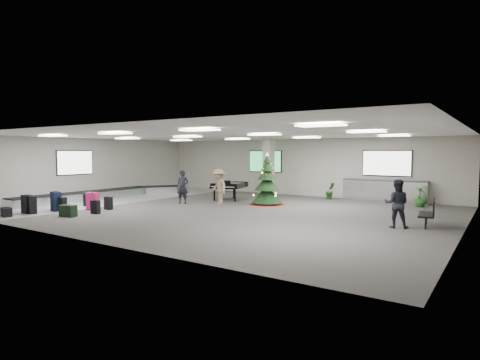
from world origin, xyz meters
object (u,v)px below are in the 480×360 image
Objects in this scene: pink_suitcase at (93,201)px; traveler_b at (219,186)px; potted_plant_left at (330,191)px; service_counter at (384,191)px; christmas_tree at (267,187)px; traveler_bench at (397,204)px; grand_piano at (229,185)px; bench at (430,211)px; baggage_carousel at (104,194)px; potted_plant_right at (420,197)px; traveler_a at (182,187)px.

traveler_b reaches higher than pink_suitcase.
traveler_b is at bearing -127.67° from potted_plant_left.
service_counter is 5.99m from christmas_tree.
grand_piano is at bearing -30.24° from traveler_bench.
service_counter reaches higher than grand_piano.
bench is at bearing -14.78° from christmas_tree.
service_counter is 1.65× the size of christmas_tree.
service_counter is (12.84, 6.73, 0.33)m from baggage_carousel.
traveler_bench is at bearing -144.85° from bench.
traveler_b reaches higher than grand_piano.
potted_plant_left is (-4.70, 6.35, -0.35)m from traveler_bench.
potted_plant_left is (-2.61, -0.52, -0.10)m from service_counter.
grand_piano reaches higher than baggage_carousel.
traveler_bench is (11.60, 2.99, 0.41)m from pink_suitcase.
potted_plant_left is at bearing 22.98° from grand_piano.
grand_piano is (-6.84, -3.66, 0.20)m from service_counter.
potted_plant_left is at bearing 64.96° from christmas_tree.
grand_piano is 1.42× the size of bench.
baggage_carousel is 12.53× the size of pink_suitcase.
potted_plant_left is at bearing -64.03° from traveler_bench.
potted_plant_right is (6.14, 3.05, -0.39)m from christmas_tree.
grand_piano is at bearing -151.82° from service_counter.
traveler_a is 10.86m from potted_plant_right.
baggage_carousel is at bearing -152.33° from service_counter.
bench is at bearing 2.41° from baggage_carousel.
bench is at bearing -77.32° from potted_plant_right.
traveler_bench is 1.75× the size of potted_plant_right.
traveler_b is at bearing -139.99° from service_counter.
pink_suitcase is 0.86× the size of potted_plant_right.
potted_plant_right is at bearing 26.41° from christmas_tree.
bench is 9.26m from traveler_b.
potted_plant_right is (11.34, 8.74, 0.07)m from pink_suitcase.
service_counter is 2.56× the size of traveler_bench.
potted_plant_right is at bearing 20.98° from baggage_carousel.
baggage_carousel is at bearing -144.07° from traveler_b.
grand_piano is at bearing 48.10° from pink_suitcase.
christmas_tree is 2.72× the size of potted_plant_right.
traveler_bench is (14.93, -0.13, 0.58)m from baggage_carousel.
potted_plant_right is at bearing 6.87° from traveler_a.
traveler_b reaches higher than potted_plant_right.
traveler_a is 0.95× the size of traveler_b.
potted_plant_left is (1.70, 3.64, -0.39)m from christmas_tree.
traveler_bench is at bearing 12.53° from traveler_b.
traveler_bench is 7.90m from potted_plant_left.
pink_suitcase is at bearing -135.54° from traveler_a.
traveler_a is (-7.79, -6.14, 0.25)m from service_counter.
christmas_tree reaches higher than baggage_carousel.
traveler_a is 1.01× the size of traveler_bench.
baggage_carousel is 6.55× the size of bench.
grand_piano reaches higher than potted_plant_right.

